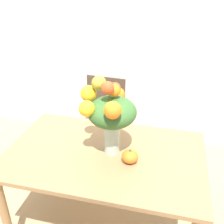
# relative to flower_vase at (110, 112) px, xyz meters

# --- Properties ---
(wall_back) EXTENTS (8.00, 0.06, 2.70)m
(wall_back) POSITION_rel_flower_vase_xyz_m (-0.03, 1.39, 0.32)
(wall_back) COLOR silver
(wall_back) RESTS_ON ground_plane
(dining_table) EXTENTS (1.34, 0.84, 0.72)m
(dining_table) POSITION_rel_flower_vase_xyz_m (-0.03, -0.02, -0.40)
(dining_table) COLOR #9E754C
(dining_table) RESTS_ON ground_plane
(flower_vase) EXTENTS (0.38, 0.39, 0.53)m
(flower_vase) POSITION_rel_flower_vase_xyz_m (0.00, 0.00, 0.00)
(flower_vase) COLOR #B2CCBC
(flower_vase) RESTS_ON dining_table
(pumpkin) EXTENTS (0.11, 0.11, 0.10)m
(pumpkin) POSITION_rel_flower_vase_xyz_m (0.15, -0.08, -0.26)
(pumpkin) COLOR orange
(pumpkin) RESTS_ON dining_table
(dining_chair_near_window) EXTENTS (0.45, 0.45, 0.91)m
(dining_chair_near_window) POSITION_rel_flower_vase_xyz_m (-0.28, 0.78, -0.55)
(dining_chair_near_window) COLOR #47382D
(dining_chair_near_window) RESTS_ON ground_plane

